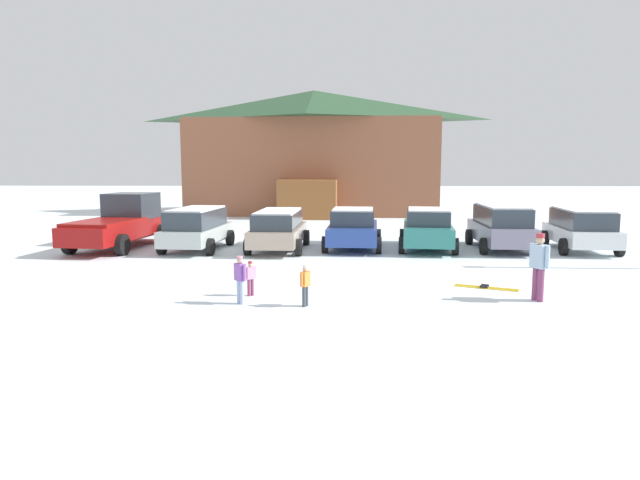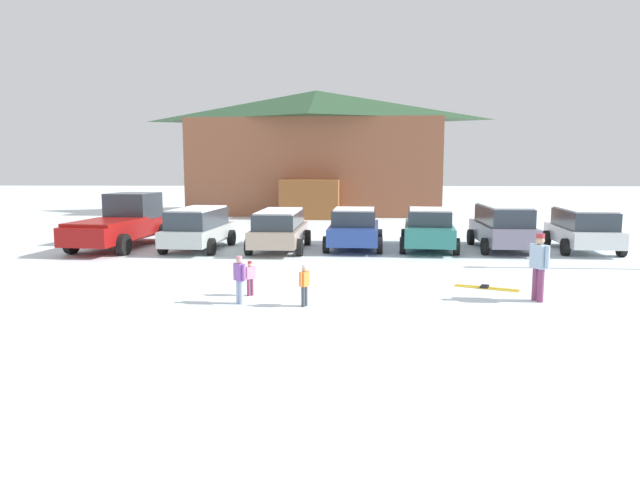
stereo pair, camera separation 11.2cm
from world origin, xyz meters
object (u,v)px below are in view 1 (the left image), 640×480
object	(u,v)px
parked_blue_hatchback	(353,228)
pair_of_skis	(486,287)
parked_beige_suv	(278,228)
skier_child_in_purple_jacket	(240,277)
skier_child_in_pink_snowsuit	(250,276)
parked_white_suv	(581,228)
skier_adult_in_blue_parka	(539,263)
skier_child_in_orange_jacket	(305,283)
parked_silver_wagon	(197,227)
parked_teal_hatchback	(427,228)
parked_grey_wagon	(501,226)
ski_lodge	(314,152)
pickup_truck	(122,223)

from	to	relation	value
parked_blue_hatchback	pair_of_skis	world-z (taller)	parked_blue_hatchback
parked_beige_suv	skier_child_in_purple_jacket	size ratio (longest dim) A/B	4.02
skier_child_in_pink_snowsuit	pair_of_skis	size ratio (longest dim) A/B	0.53
parked_white_suv	skier_adult_in_blue_parka	xyz separation A→B (m)	(-4.54, -8.35, 0.05)
skier_child_in_purple_jacket	skier_child_in_orange_jacket	size ratio (longest dim) A/B	1.18
parked_blue_hatchback	skier_child_in_pink_snowsuit	world-z (taller)	parked_blue_hatchback
skier_child_in_orange_jacket	skier_child_in_pink_snowsuit	bearing A→B (deg)	143.91
parked_silver_wagon	skier_adult_in_blue_parka	size ratio (longest dim) A/B	2.69
parked_white_suv	skier_adult_in_blue_parka	world-z (taller)	skier_adult_in_blue_parka
parked_beige_suv	parked_teal_hatchback	bearing A→B (deg)	3.77
parked_blue_hatchback	skier_adult_in_blue_parka	bearing A→B (deg)	-63.91
parked_beige_suv	pair_of_skis	bearing A→B (deg)	-46.99
parked_beige_suv	skier_child_in_orange_jacket	distance (m)	9.04
parked_grey_wagon	skier_child_in_pink_snowsuit	xyz separation A→B (m)	(-8.65, -8.23, -0.44)
parked_teal_hatchback	parked_grey_wagon	bearing A→B (deg)	-0.17
skier_adult_in_blue_parka	pair_of_skis	world-z (taller)	skier_adult_in_blue_parka
ski_lodge	skier_child_in_purple_jacket	bearing A→B (deg)	-91.66
pickup_truck	parked_grey_wagon	bearing A→B (deg)	-0.94
parked_grey_wagon	parked_silver_wagon	bearing A→B (deg)	-178.23
parked_teal_hatchback	skier_child_in_purple_jacket	distance (m)	10.84
parked_grey_wagon	pair_of_skis	xyz separation A→B (m)	(-2.41, -7.14, -0.92)
parked_silver_wagon	parked_teal_hatchback	world-z (taller)	parked_silver_wagon
skier_child_in_pink_snowsuit	skier_child_in_orange_jacket	world-z (taller)	skier_child_in_orange_jacket
skier_child_in_purple_jacket	pair_of_skis	bearing A→B (deg)	16.94
parked_teal_hatchback	skier_child_in_pink_snowsuit	world-z (taller)	parked_teal_hatchback
parked_silver_wagon	parked_beige_suv	size ratio (longest dim) A/B	0.96
parked_blue_hatchback	skier_child_in_orange_jacket	xyz separation A→B (m)	(-1.41, -9.42, -0.26)
parked_white_suv	skier_child_in_pink_snowsuit	distance (m)	14.15
skier_child_in_pink_snowsuit	skier_child_in_purple_jacket	bearing A→B (deg)	-97.79
parked_blue_hatchback	parked_beige_suv	bearing A→B (deg)	-170.13
parked_teal_hatchback	skier_child_in_orange_jacket	size ratio (longest dim) A/B	4.70
skier_adult_in_blue_parka	pair_of_skis	distance (m)	1.92
parked_beige_suv	skier_child_in_pink_snowsuit	bearing A→B (deg)	-89.52
parked_blue_hatchback	skier_adult_in_blue_parka	world-z (taller)	skier_adult_in_blue_parka
ski_lodge	pair_of_skis	size ratio (longest dim) A/B	10.41
pickup_truck	skier_child_in_pink_snowsuit	size ratio (longest dim) A/B	6.73
parked_teal_hatchback	parked_white_suv	xyz separation A→B (m)	(5.88, -0.24, 0.06)
skier_adult_in_blue_parka	skier_child_in_purple_jacket	world-z (taller)	skier_adult_in_blue_parka
parked_teal_hatchback	skier_child_in_pink_snowsuit	size ratio (longest dim) A/B	5.21
parked_teal_hatchback	skier_child_in_pink_snowsuit	distance (m)	10.07
skier_adult_in_blue_parka	parked_beige_suv	bearing A→B (deg)	131.25
pickup_truck	parked_blue_hatchback	bearing A→B (deg)	-0.71
parked_teal_hatchback	pair_of_skis	size ratio (longest dim) A/B	2.78
parked_beige_suv	parked_grey_wagon	bearing A→B (deg)	2.48
skier_child_in_orange_jacket	parked_beige_suv	bearing A→B (deg)	99.67
parked_blue_hatchback	skier_child_in_pink_snowsuit	bearing A→B (deg)	-108.89
parked_teal_hatchback	skier_child_in_orange_jacket	xyz separation A→B (m)	(-4.33, -9.30, -0.27)
pickup_truck	skier_child_in_pink_snowsuit	world-z (taller)	pickup_truck
parked_beige_suv	skier_child_in_pink_snowsuit	distance (m)	7.86
parked_blue_hatchback	pickup_truck	xyz separation A→B (m)	(-9.34, 0.12, 0.17)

